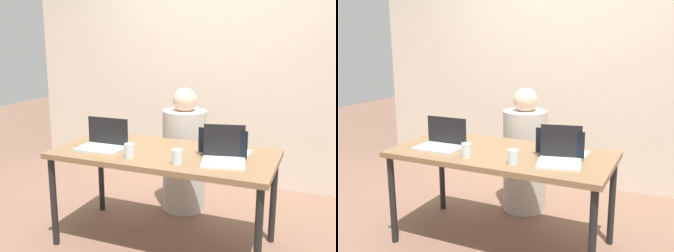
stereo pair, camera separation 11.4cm
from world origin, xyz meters
The scene contains 9 objects.
ground_plane centered at (0.00, 0.00, 0.00)m, with size 12.00×12.00×0.00m, color brown.
back_wall centered at (0.00, 1.54, 1.17)m, with size 4.50×0.10×2.34m, color beige.
desk centered at (0.00, 0.00, 0.68)m, with size 1.64×0.77×0.74m.
person_at_center centered at (-0.08, 0.67, 0.50)m, with size 0.46×0.46×1.14m.
laptop_front_right centered at (0.47, -0.07, 0.79)m, with size 0.33×0.31×0.24m.
laptop_back_right centered at (0.43, 0.10, 0.78)m, with size 0.35×0.24×0.20m.
laptop_front_left centered at (-0.47, -0.09, 0.79)m, with size 0.35×0.26×0.23m.
water_glass_left centered at (-0.17, -0.23, 0.78)m, with size 0.07×0.07×0.10m.
water_glass_right centered at (0.20, -0.24, 0.78)m, with size 0.07×0.07×0.10m.
Camera 1 is at (1.09, -2.58, 1.57)m, focal length 42.00 mm.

